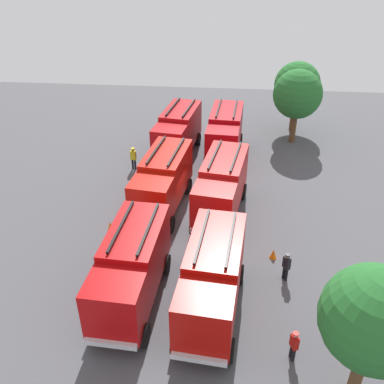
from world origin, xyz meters
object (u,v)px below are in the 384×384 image
object	(u,v)px
fire_truck_1	(163,180)
traffic_cone_1	(110,226)
firefighter_1	(294,345)
fire_truck_2	(131,267)
fire_truck_4	(221,185)
fire_truck_0	(178,131)
fire_truck_5	(212,278)
tree_2	(375,319)
traffic_cone_0	(273,254)
firefighter_2	(286,265)
fire_truck_3	(225,132)
tree_0	(297,85)
traffic_cone_2	(196,195)
tree_1	(298,94)
firefighter_0	(133,157)

from	to	relation	value
fire_truck_1	traffic_cone_1	bearing A→B (deg)	-38.81
firefighter_1	fire_truck_2	bearing A→B (deg)	-41.36
fire_truck_4	traffic_cone_1	distance (m)	7.57
fire_truck_0	fire_truck_5	distance (m)	17.84
fire_truck_5	tree_2	xyz separation A→B (m)	(3.82, 5.98, 2.06)
firefighter_1	traffic_cone_1	size ratio (longest dim) A/B	2.95
fire_truck_0	fire_truck_1	bearing A→B (deg)	8.34
traffic_cone_0	fire_truck_1	bearing A→B (deg)	-123.70
fire_truck_4	firefighter_2	world-z (taller)	fire_truck_4
fire_truck_5	firefighter_2	bearing A→B (deg)	129.64
fire_truck_4	firefighter_2	xyz separation A→B (m)	(6.11, 3.71, -1.19)
firefighter_1	fire_truck_5	bearing A→B (deg)	-54.56
fire_truck_3	fire_truck_4	distance (m)	8.79
tree_2	fire_truck_1	bearing A→B (deg)	-142.91
tree_0	traffic_cone_0	distance (m)	20.06
fire_truck_5	traffic_cone_2	xyz separation A→B (m)	(-10.33, -1.68, -1.84)
tree_0	traffic_cone_0	xyz separation A→B (m)	(19.40, -3.10, -4.06)
fire_truck_4	traffic_cone_2	xyz separation A→B (m)	(-1.60, -1.81, -1.84)
traffic_cone_2	tree_0	bearing A→B (deg)	148.81
fire_truck_4	fire_truck_0	bearing A→B (deg)	-147.18
firefighter_1	tree_1	world-z (taller)	tree_1
fire_truck_5	fire_truck_1	bearing A→B (deg)	-152.15
fire_truck_2	tree_2	xyz separation A→B (m)	(4.24, 9.96, 2.06)
fire_truck_2	firefighter_2	bearing A→B (deg)	109.03
fire_truck_5	fire_truck_3	bearing A→B (deg)	-175.12
firefighter_1	traffic_cone_1	bearing A→B (deg)	-60.49
fire_truck_2	traffic_cone_0	distance (m)	8.51
fire_truck_5	firefighter_0	size ratio (longest dim) A/B	4.04
fire_truck_2	firefighter_2	xyz separation A→B (m)	(-2.21, 7.82, -1.19)
fire_truck_3	firefighter_2	xyz separation A→B (m)	(14.90, 3.72, -1.19)
fire_truck_1	fire_truck_5	bearing A→B (deg)	29.87
traffic_cone_0	traffic_cone_1	xyz separation A→B (m)	(-1.87, -10.09, -0.02)
fire_truck_0	firefighter_0	xyz separation A→B (m)	(3.05, -3.19, -1.11)
fire_truck_0	fire_truck_4	xyz separation A→B (m)	(8.70, 3.92, 0.00)
traffic_cone_2	tree_2	bearing A→B (deg)	28.41
fire_truck_3	tree_1	distance (m)	7.28
fire_truck_5	tree_2	size ratio (longest dim) A/B	1.18
firefighter_0	firefighter_1	distance (m)	19.94
fire_truck_3	tree_0	size ratio (longest dim) A/B	1.13
fire_truck_4	traffic_cone_2	distance (m)	3.03
firefighter_1	firefighter_2	distance (m)	5.09
fire_truck_1	firefighter_1	bearing A→B (deg)	40.16
fire_truck_5	tree_1	xyz separation A→B (m)	(-20.95, 6.14, 2.24)
fire_truck_5	tree_2	bearing A→B (deg)	62.67
fire_truck_1	firefighter_2	distance (m)	10.05
fire_truck_2	traffic_cone_2	distance (m)	10.35
fire_truck_3	traffic_cone_1	world-z (taller)	fire_truck_3
fire_truck_5	traffic_cone_0	bearing A→B (deg)	147.69
tree_2	traffic_cone_2	xyz separation A→B (m)	(-14.16, -7.66, -3.89)
tree_0	tree_2	xyz separation A→B (m)	(27.56, -0.46, -0.15)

